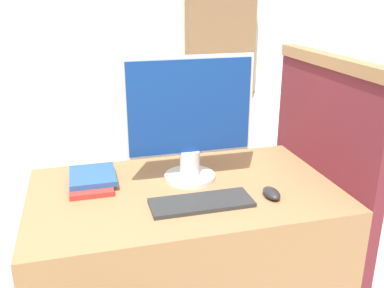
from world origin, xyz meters
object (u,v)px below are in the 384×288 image
(monitor, at_px, (190,118))
(mouse, at_px, (271,193))
(keyboard, at_px, (201,203))
(book_stack, at_px, (92,179))

(monitor, distance_m, mouse, 0.44)
(mouse, bearing_deg, keyboard, 177.42)
(mouse, distance_m, book_stack, 0.74)
(monitor, height_order, mouse, monitor)
(monitor, height_order, book_stack, monitor)
(monitor, xyz_separation_m, keyboard, (-0.02, -0.24, -0.26))
(monitor, bearing_deg, mouse, -43.88)
(keyboard, height_order, mouse, mouse)
(monitor, xyz_separation_m, mouse, (0.26, -0.25, -0.25))
(keyboard, distance_m, mouse, 0.28)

